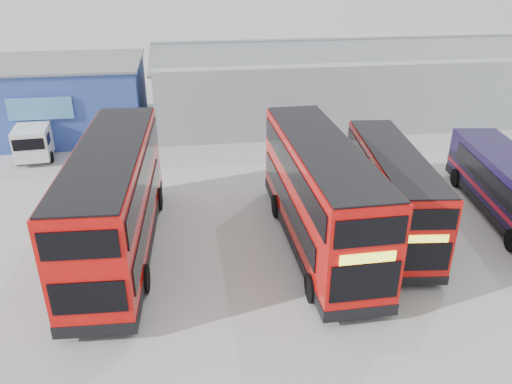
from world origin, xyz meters
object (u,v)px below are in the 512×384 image
(maintenance_shed, at_px, (348,80))
(single_decker_blue, at_px, (512,192))
(office_block, at_px, (55,98))
(double_decker_centre, at_px, (320,196))
(double_decker_left, at_px, (115,203))
(double_decker_right, at_px, (390,193))
(panel_van, at_px, (36,136))

(maintenance_shed, distance_m, single_decker_blue, 18.64)
(office_block, height_order, double_decker_centre, office_block)
(double_decker_centre, height_order, single_decker_blue, double_decker_centre)
(maintenance_shed, relative_size, double_decker_centre, 2.68)
(office_block, relative_size, maintenance_shed, 0.40)
(single_decker_blue, bearing_deg, maintenance_shed, -74.61)
(double_decker_left, bearing_deg, double_decker_centre, 179.28)
(double_decker_left, bearing_deg, double_decker_right, -176.72)
(maintenance_shed, relative_size, double_decker_left, 2.62)
(maintenance_shed, distance_m, double_decker_left, 24.87)
(single_decker_blue, bearing_deg, double_decker_left, 9.53)
(double_decker_right, bearing_deg, double_decker_left, -173.16)
(panel_van, bearing_deg, double_decker_centre, -46.23)
(office_block, height_order, panel_van, office_block)
(double_decker_right, bearing_deg, double_decker_centre, -163.39)
(single_decker_blue, bearing_deg, double_decker_right, 11.32)
(office_block, bearing_deg, panel_van, -97.74)
(double_decker_left, bearing_deg, maintenance_shed, -127.70)
(single_decker_blue, relative_size, panel_van, 2.11)
(double_decker_left, distance_m, panel_van, 14.38)
(double_decker_right, relative_size, panel_van, 1.86)
(maintenance_shed, bearing_deg, panel_van, -164.82)
(double_decker_right, height_order, panel_van, double_decker_right)
(office_block, xyz_separation_m, double_decker_centre, (14.52, -17.44, -0.20))
(double_decker_centre, distance_m, panel_van, 20.16)
(double_decker_left, distance_m, double_decker_right, 12.16)
(double_decker_centre, bearing_deg, single_decker_blue, 4.81)
(office_block, distance_m, maintenance_shed, 22.09)
(double_decker_left, xyz_separation_m, single_decker_blue, (18.51, 0.48, -1.00))
(office_block, height_order, double_decker_right, office_block)
(double_decker_right, bearing_deg, maintenance_shed, 84.35)
(double_decker_right, distance_m, single_decker_blue, 6.39)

